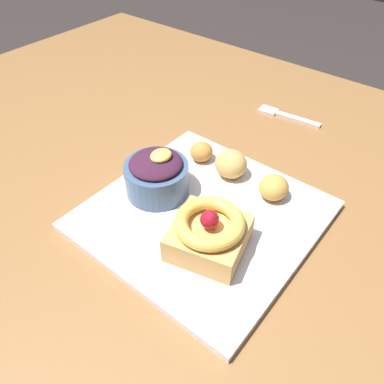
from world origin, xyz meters
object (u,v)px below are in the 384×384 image
Objects in this scene: fritter_middle at (274,187)px; fritter_front at (231,164)px; fritter_back at (201,152)px; berry_ramekin at (157,175)px; front_plate at (203,215)px; cake_slice at (209,233)px; fork at (284,115)px.

fritter_front is at bearing 88.52° from fritter_middle.
fritter_front is at bearing -92.70° from fritter_back.
front_plate is at bearing -85.63° from berry_ramekin.
fritter_front is at bearing -32.50° from berry_ramekin.
cake_slice is 0.88× the size of fork.
fritter_front is 1.33× the size of fritter_back.
berry_ramekin reaches higher than fork.
cake_slice is at bearing 173.55° from fritter_middle.
front_plate is 0.33m from fork.
fritter_front is at bearing 24.14° from cake_slice.
front_plate is 0.07m from cake_slice.
berry_ramekin is 2.11× the size of fritter_middle.
fritter_middle reaches higher than fork.
fritter_front is (0.09, 0.02, 0.03)m from front_plate.
berry_ramekin is (0.04, 0.13, 0.00)m from cake_slice.
berry_ramekin reaches higher than fritter_back.
fritter_back reaches higher than front_plate.
cake_slice is 0.19m from fritter_back.
fritter_middle is (-0.00, -0.08, -0.00)m from fritter_front.
fritter_front reaches higher than fritter_middle.
berry_ramekin is at bearing 147.50° from fritter_front.
fritter_front is at bearing 10.91° from front_plate.
fritter_middle is at bearing -91.48° from fritter_front.
front_plate is 0.13m from fritter_back.
front_plate is at bearing -169.09° from fritter_front.
berry_ramekin is 2.48× the size of fritter_back.
cake_slice is 0.14m from fritter_middle.
front_plate is at bearing -140.88° from fritter_back.
fritter_front is 0.08m from fritter_middle.
berry_ramekin is 0.33m from fork.
fritter_back is (0.10, -0.00, -0.02)m from berry_ramekin.
fritter_back is 0.23m from fork.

